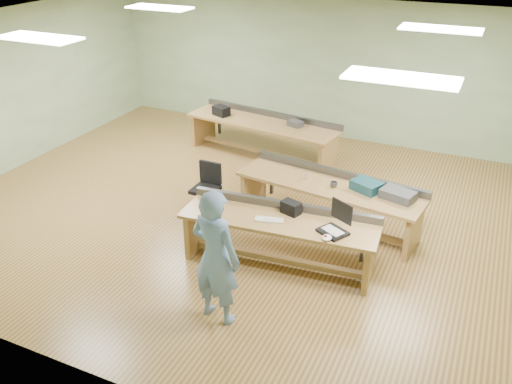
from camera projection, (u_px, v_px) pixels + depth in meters
floor at (249, 212)px, 9.18m from camera, size 10.00×10.00×0.00m
ceiling at (247, 31)px, 7.81m from camera, size 10.00×10.00×0.00m
wall_back at (327, 70)px, 11.73m from camera, size 10.00×0.04×3.00m
wall_front at (73, 261)px, 5.26m from camera, size 10.00×0.04×3.00m
wall_left at (12, 91)px, 10.33m from camera, size 0.04×8.00×3.00m
fluor_panels at (247, 33)px, 7.82m from camera, size 6.20×3.50×0.03m
workbench_front at (279, 230)px, 7.59m from camera, size 2.82×0.98×0.86m
workbench_mid at (329, 195)px, 8.54m from camera, size 3.06×1.17×0.86m
workbench_back at (263, 130)px, 11.09m from camera, size 3.31×1.29×0.86m
person at (216, 257)px, 6.40m from camera, size 0.70×0.51×1.78m
laptop_base at (333, 232)px, 7.14m from camera, size 0.46×0.43×0.04m
laptop_screen at (342, 211)px, 7.09m from camera, size 0.33×0.19×0.28m
keyboard at (269, 220)px, 7.44m from camera, size 0.42×0.22×0.02m
trackball_mouse at (327, 238)px, 6.99m from camera, size 0.17×0.18×0.06m
camera_bag at (291, 208)px, 7.58m from camera, size 0.30×0.24×0.18m
task_chair at (207, 196)px, 9.02m from camera, size 0.48×0.48×0.88m
parts_bin_teal at (367, 186)px, 8.23m from camera, size 0.53×0.47×0.15m
parts_bin_grey at (398, 195)px, 7.98m from camera, size 0.56×0.43×0.13m
mug at (334, 184)px, 8.34m from camera, size 0.13×0.13×0.09m
drinks_can at (306, 176)px, 8.57m from camera, size 0.07×0.07×0.11m
storage_box_back at (221, 111)px, 11.29m from camera, size 0.40×0.34×0.19m
tray_back at (295, 124)px, 10.73m from camera, size 0.33×0.28×0.11m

